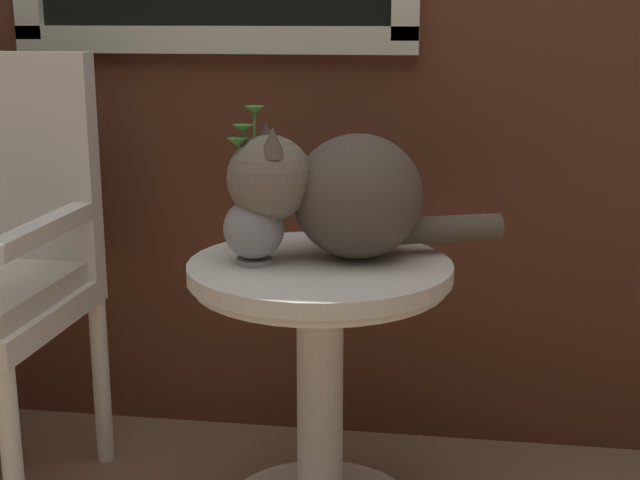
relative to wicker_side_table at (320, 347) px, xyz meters
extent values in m
cube|color=beige|center=(-0.35, 0.45, 0.66)|extent=(1.06, 0.03, 0.07)
cylinder|color=silver|center=(0.00, 0.00, -0.12)|extent=(0.10, 0.10, 0.56)
cylinder|color=silver|center=(0.00, 0.00, 0.18)|extent=(0.58, 0.58, 0.03)
torus|color=silver|center=(0.00, 0.00, 0.15)|extent=(0.56, 0.56, 0.02)
cylinder|color=silver|center=(-0.62, -0.25, -0.20)|extent=(0.04, 0.04, 0.44)
cylinder|color=silver|center=(-0.61, 0.21, -0.20)|extent=(0.04, 0.04, 0.44)
cube|color=silver|center=(-0.62, -0.02, 0.26)|extent=(0.06, 0.46, 0.04)
ellipsoid|color=brown|center=(0.08, 0.05, 0.33)|extent=(0.36, 0.36, 0.27)
sphere|color=#76695D|center=(-0.11, -0.01, 0.38)|extent=(0.18, 0.18, 0.18)
cone|color=brown|center=(-0.12, 0.04, 0.47)|extent=(0.06, 0.06, 0.06)
cone|color=brown|center=(-0.09, -0.06, 0.47)|extent=(0.06, 0.06, 0.06)
cylinder|color=brown|center=(0.27, 0.12, 0.25)|extent=(0.26, 0.14, 0.06)
cylinder|color=#99999E|center=(-0.14, -0.03, 0.20)|extent=(0.08, 0.08, 0.01)
ellipsoid|color=#99999E|center=(-0.14, -0.03, 0.27)|extent=(0.13, 0.13, 0.13)
cylinder|color=#99999E|center=(-0.14, -0.03, 0.36)|extent=(0.07, 0.07, 0.06)
torus|color=#99999E|center=(-0.14, -0.03, 0.39)|extent=(0.09, 0.09, 0.02)
cylinder|color=#47893D|center=(-0.15, -0.02, 0.44)|extent=(0.03, 0.02, 0.10)
cone|color=#47893D|center=(-0.16, -0.02, 0.49)|extent=(0.04, 0.04, 0.02)
cylinder|color=#47893D|center=(-0.15, -0.03, 0.42)|extent=(0.04, 0.01, 0.08)
cone|color=#47893D|center=(-0.17, -0.04, 0.46)|extent=(0.04, 0.04, 0.02)
cylinder|color=#47893D|center=(-0.14, -0.01, 0.45)|extent=(0.01, 0.05, 0.14)
cone|color=#47893D|center=(-0.14, 0.01, 0.52)|extent=(0.04, 0.04, 0.02)
camera|label=1|loc=(0.28, -1.87, 0.72)|focal=50.76mm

